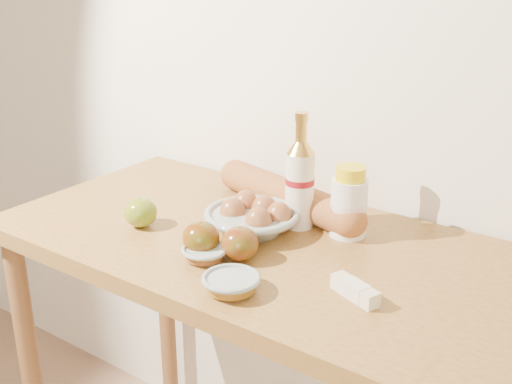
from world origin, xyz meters
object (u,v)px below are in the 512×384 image
(egg_bowl, at_px, (253,218))
(baguette, at_px, (287,196))
(table, at_px, (264,290))
(bourbon_bottle, at_px, (300,182))
(cream_bottle, at_px, (349,204))

(egg_bowl, relative_size, baguette, 0.51)
(table, distance_m, baguette, 0.24)
(egg_bowl, bearing_deg, baguette, 90.10)
(bourbon_bottle, height_order, baguette, bourbon_bottle)
(bourbon_bottle, relative_size, egg_bowl, 1.09)
(bourbon_bottle, relative_size, baguette, 0.55)
(table, relative_size, bourbon_bottle, 4.57)
(table, bearing_deg, cream_bottle, 44.00)
(cream_bottle, distance_m, egg_bowl, 0.21)
(baguette, bearing_deg, table, -59.78)
(egg_bowl, height_order, baguette, baguette)
(egg_bowl, bearing_deg, cream_bottle, 29.39)
(table, relative_size, cream_bottle, 7.63)
(cream_bottle, bearing_deg, egg_bowl, -148.35)
(bourbon_bottle, distance_m, baguette, 0.11)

